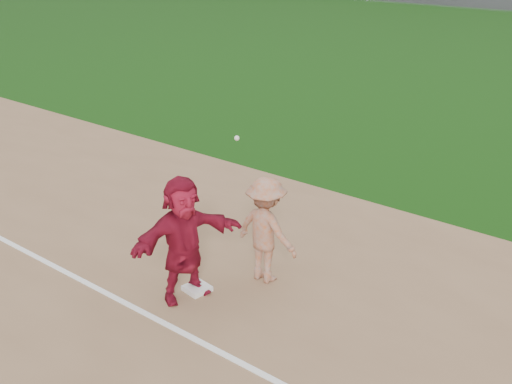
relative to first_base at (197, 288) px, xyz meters
The scene contains 5 objects.
ground 0.20m from the first_base, 56.39° to the right, with size 160.00×160.00×0.00m, color #123C0B.
foul_line 0.96m from the first_base, 83.78° to the right, with size 60.00×0.10×0.01m, color white.
first_base is the anchor object (origin of this frame).
base_runner 0.97m from the first_base, 97.75° to the right, with size 1.83×0.58×1.98m, color maroon.
first_base_play 1.42m from the first_base, 58.73° to the left, with size 1.15×0.98×2.56m.
Camera 1 is at (6.12, -6.04, 5.31)m, focal length 45.00 mm.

